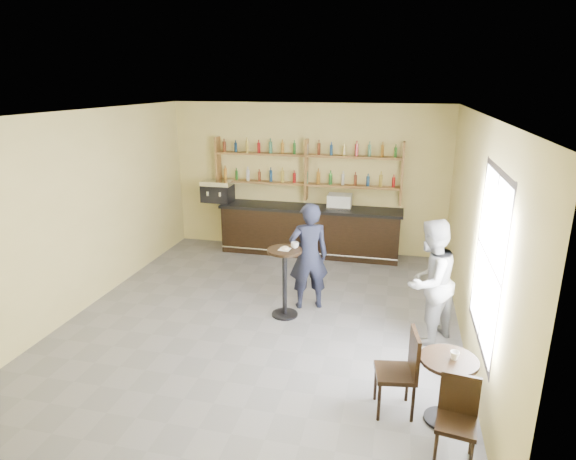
% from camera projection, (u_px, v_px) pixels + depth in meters
% --- Properties ---
extents(floor, '(7.00, 7.00, 0.00)m').
position_uv_depth(floor, '(264.00, 318.00, 7.68)').
color(floor, slate).
rests_on(floor, ground).
extents(ceiling, '(7.00, 7.00, 0.00)m').
position_uv_depth(ceiling, '(261.00, 113.00, 6.73)').
color(ceiling, white).
rests_on(ceiling, wall_back).
extents(wall_back, '(7.00, 0.00, 7.00)m').
position_uv_depth(wall_back, '(307.00, 178.00, 10.46)').
color(wall_back, '#D4C478').
rests_on(wall_back, floor).
extents(wall_front, '(7.00, 0.00, 7.00)m').
position_uv_depth(wall_front, '(145.00, 338.00, 3.95)').
color(wall_front, '#D4C478').
rests_on(wall_front, floor).
extents(wall_left, '(0.00, 7.00, 7.00)m').
position_uv_depth(wall_left, '(87.00, 210.00, 7.86)').
color(wall_left, '#D4C478').
rests_on(wall_left, floor).
extents(wall_right, '(0.00, 7.00, 7.00)m').
position_uv_depth(wall_right, '(474.00, 236.00, 6.55)').
color(wall_right, '#D4C478').
rests_on(wall_right, floor).
extents(window_pane, '(0.00, 2.00, 2.00)m').
position_uv_depth(window_pane, '(489.00, 260.00, 5.41)').
color(window_pane, white).
rests_on(window_pane, wall_right).
extents(window_frame, '(0.04, 1.70, 2.10)m').
position_uv_depth(window_frame, '(488.00, 260.00, 5.41)').
color(window_frame, black).
rests_on(window_frame, wall_right).
extents(shelf_unit, '(4.00, 0.26, 1.40)m').
position_uv_depth(shelf_unit, '(306.00, 170.00, 10.28)').
color(shelf_unit, brown).
rests_on(shelf_unit, wall_back).
extents(liquor_bottles, '(3.68, 0.10, 1.00)m').
position_uv_depth(liquor_bottles, '(306.00, 162.00, 10.23)').
color(liquor_bottles, '#8C5919').
rests_on(liquor_bottles, shelf_unit).
extents(bar_counter, '(3.89, 0.76, 1.05)m').
position_uv_depth(bar_counter, '(310.00, 230.00, 10.42)').
color(bar_counter, black).
rests_on(bar_counter, floor).
extents(espresso_machine, '(0.68, 0.46, 0.47)m').
position_uv_depth(espresso_machine, '(218.00, 191.00, 10.65)').
color(espresso_machine, black).
rests_on(espresso_machine, bar_counter).
extents(pastry_case, '(0.57, 0.48, 0.31)m').
position_uv_depth(pastry_case, '(340.00, 202.00, 10.08)').
color(pastry_case, silver).
rests_on(pastry_case, bar_counter).
extents(pedestal_table, '(0.71, 0.71, 1.13)m').
position_uv_depth(pedestal_table, '(285.00, 283.00, 7.62)').
color(pedestal_table, black).
rests_on(pedestal_table, floor).
extents(napkin, '(0.18, 0.18, 0.00)m').
position_uv_depth(napkin, '(285.00, 249.00, 7.45)').
color(napkin, white).
rests_on(napkin, pedestal_table).
extents(donut, '(0.15, 0.15, 0.04)m').
position_uv_depth(donut, '(285.00, 248.00, 7.43)').
color(donut, tan).
rests_on(donut, napkin).
extents(cup_pedestal, '(0.14, 0.14, 0.10)m').
position_uv_depth(cup_pedestal, '(295.00, 245.00, 7.50)').
color(cup_pedestal, white).
rests_on(cup_pedestal, pedestal_table).
extents(man_main, '(0.76, 0.64, 1.79)m').
position_uv_depth(man_main, '(309.00, 256.00, 7.83)').
color(man_main, black).
rests_on(man_main, floor).
extents(cafe_table, '(0.77, 0.77, 0.78)m').
position_uv_depth(cafe_table, '(446.00, 390.00, 5.25)').
color(cafe_table, black).
rests_on(cafe_table, floor).
extents(cup_cafe, '(0.13, 0.13, 0.09)m').
position_uv_depth(cup_cafe, '(455.00, 355.00, 5.11)').
color(cup_cafe, white).
rests_on(cup_cafe, cafe_table).
extents(chair_west, '(0.50, 0.50, 1.00)m').
position_uv_depth(chair_west, '(395.00, 372.00, 5.39)').
color(chair_west, black).
rests_on(chair_west, floor).
extents(chair_south, '(0.43, 0.43, 0.88)m').
position_uv_depth(chair_south, '(456.00, 423.00, 4.67)').
color(chair_south, black).
rests_on(chair_south, floor).
extents(patron_second, '(1.08, 1.12, 1.82)m').
position_uv_depth(patron_second, '(429.00, 282.00, 6.79)').
color(patron_second, '#939498').
rests_on(patron_second, floor).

